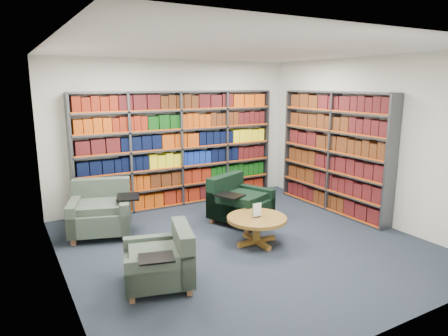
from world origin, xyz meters
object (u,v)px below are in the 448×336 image
chair_green_right (237,203)px  coffee_table (257,222)px  chair_teal_left (101,212)px  chair_teal_front (164,262)px

chair_green_right → coffee_table: 1.05m
chair_teal_left → chair_green_right: (2.17, -0.61, -0.02)m
chair_green_right → coffee_table: (-0.28, -1.02, 0.02)m
chair_teal_front → coffee_table: (1.65, 0.48, 0.05)m
coffee_table → chair_teal_front: bearing=-163.7°
chair_teal_left → chair_green_right: size_ratio=1.03×
chair_teal_left → chair_green_right: bearing=-15.7°
coffee_table → chair_green_right: bearing=74.7°
chair_green_right → chair_teal_front: (-1.93, -1.50, -0.03)m
chair_teal_front → chair_green_right: bearing=37.9°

